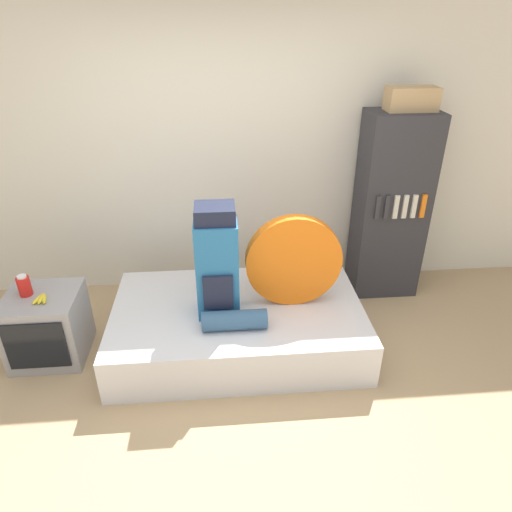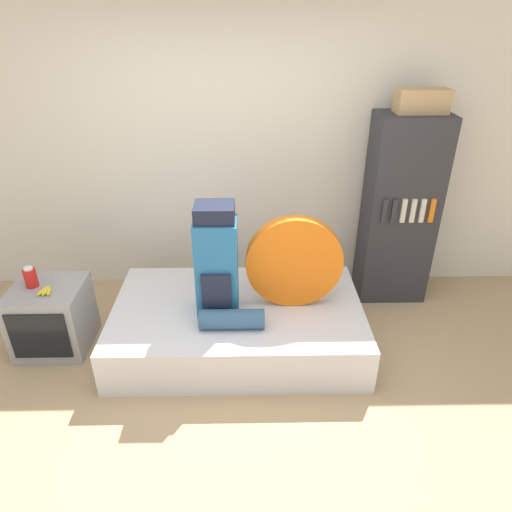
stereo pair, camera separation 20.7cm
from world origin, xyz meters
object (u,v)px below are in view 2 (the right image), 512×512
Objects in this scene: bookshelf at (399,211)px; cardboard_box at (422,101)px; backpack at (217,262)px; tent_bag at (294,262)px; sleeping_roll at (232,319)px; canister at (31,277)px; television at (52,317)px.

cardboard_box reaches higher than bookshelf.
backpack is 0.60m from tent_bag.
backpack is 2.15× the size of cardboard_box.
sleeping_roll is 1.60m from canister.
canister is (-1.56, 0.31, 0.19)m from sleeping_roll.
television is at bearing -165.73° from cardboard_box.
bookshelf is at bearing 34.76° from sleeping_roll.
canister is 0.41× the size of cardboard_box.
sleeping_roll is 0.87× the size of television.
cardboard_box is (2.99, 0.76, 1.54)m from television.
sleeping_roll is at bearing -145.24° from bookshelf.
bookshelf is (2.95, 0.76, 0.58)m from television.
tent_bag is 0.44× the size of bookshelf.
canister is at bearing 168.67° from sleeping_roll.
tent_bag is at bearing 8.18° from backpack.
sleeping_roll is at bearing -145.79° from cardboard_box.
tent_bag is 0.65m from sleeping_roll.
tent_bag is at bearing -144.59° from bookshelf.
sleeping_roll is 1.86m from bookshelf.
cardboard_box is (3.09, 0.72, 1.18)m from canister.
cardboard_box is at bearing 26.25° from backpack.
tent_bag reaches higher than sleeping_roll.
television is at bearing -165.64° from bookshelf.
tent_bag is 2.04m from canister.
cardboard_box is (1.05, 0.72, 1.07)m from tent_bag.
television is at bearing -18.65° from canister.
television is 3.10m from bookshelf.
television is at bearing 169.20° from sleeping_roll.
cardboard_box is at bearing 13.20° from canister.
backpack reaches higher than sleeping_roll.
bookshelf is at bearing 26.65° from backpack.
canister is (-2.04, -0.00, -0.11)m from tent_bag.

